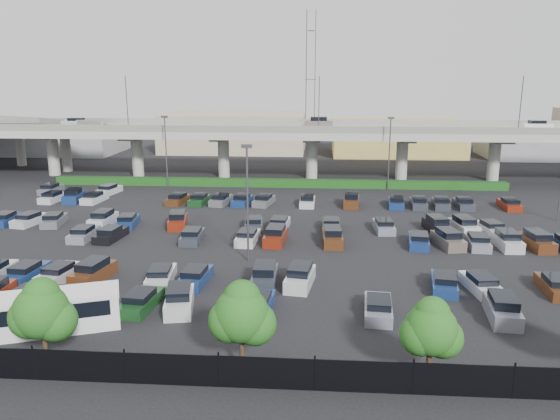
# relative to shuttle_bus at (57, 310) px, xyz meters

# --- Properties ---
(ground) EXTENTS (280.00, 280.00, 0.00)m
(ground) POSITION_rel_shuttle_bus_xyz_m (10.52, 22.07, -1.35)
(ground) COLOR black
(overpass) EXTENTS (150.00, 13.00, 15.80)m
(overpass) POSITION_rel_shuttle_bus_xyz_m (10.31, 54.10, 5.62)
(overpass) COLOR #999891
(overpass) RESTS_ON ground
(on_ramp) EXTENTS (50.93, 30.13, 8.80)m
(on_ramp) POSITION_rel_shuttle_bus_xyz_m (-41.58, 65.12, 5.50)
(on_ramp) COLOR #999891
(on_ramp) RESTS_ON ground
(hedge) EXTENTS (66.00, 1.60, 1.10)m
(hedge) POSITION_rel_shuttle_bus_xyz_m (10.52, 47.07, -0.80)
(hedge) COLOR #143710
(hedge) RESTS_ON ground
(fence) EXTENTS (70.00, 0.10, 2.00)m
(fence) POSITION_rel_shuttle_bus_xyz_m (10.46, -5.93, -0.45)
(fence) COLOR black
(fence) RESTS_ON ground
(tree_row) EXTENTS (65.07, 3.66, 5.94)m
(tree_row) POSITION_rel_shuttle_bus_xyz_m (11.22, -4.46, 2.17)
(tree_row) COLOR #332316
(tree_row) RESTS_ON ground
(shuttle_bus) EXTENTS (8.16, 5.21, 2.48)m
(shuttle_bus) POSITION_rel_shuttle_bus_xyz_m (0.00, 0.00, 0.00)
(shuttle_bus) COLOR silver
(shuttle_bus) RESTS_ON ground
(parked_cars) EXTENTS (62.94, 41.65, 1.67)m
(parked_cars) POSITION_rel_shuttle_bus_xyz_m (9.95, 18.75, -0.74)
(parked_cars) COLOR #64584E
(parked_cars) RESTS_ON ground
(light_poles) EXTENTS (66.90, 48.38, 10.30)m
(light_poles) POSITION_rel_shuttle_bus_xyz_m (6.39, 24.07, 4.89)
(light_poles) COLOR #444448
(light_poles) RESTS_ON ground
(distant_buildings) EXTENTS (138.00, 24.00, 9.00)m
(distant_buildings) POSITION_rel_shuttle_bus_xyz_m (22.89, 83.88, 2.39)
(distant_buildings) COLOR gray
(distant_buildings) RESTS_ON ground
(comm_tower) EXTENTS (2.40, 2.40, 30.00)m
(comm_tower) POSITION_rel_shuttle_bus_xyz_m (14.52, 96.07, 14.26)
(comm_tower) COLOR #444448
(comm_tower) RESTS_ON ground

